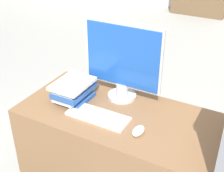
{
  "coord_description": "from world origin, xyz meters",
  "views": [
    {
      "loc": [
        0.7,
        -1.08,
        1.84
      ],
      "look_at": [
        -0.04,
        0.27,
        0.97
      ],
      "focal_mm": 50.0,
      "sensor_mm": 36.0,
      "label": 1
    }
  ],
  "objects": [
    {
      "name": "mouse",
      "position": [
        0.17,
        0.18,
        0.79
      ],
      "size": [
        0.06,
        0.1,
        0.03
      ],
      "color": "silver",
      "rests_on": "desk"
    },
    {
      "name": "book_stack",
      "position": [
        -0.33,
        0.29,
        0.85
      ],
      "size": [
        0.2,
        0.28,
        0.14
      ],
      "color": "#285199",
      "rests_on": "desk"
    },
    {
      "name": "monitor",
      "position": [
        -0.07,
        0.47,
        1.03
      ],
      "size": [
        0.51,
        0.18,
        0.5
      ],
      "color": "#B7B7BC",
      "rests_on": "desk"
    },
    {
      "name": "desk",
      "position": [
        0.0,
        0.3,
        0.39
      ],
      "size": [
        1.22,
        0.6,
        0.78
      ],
      "color": "brown",
      "rests_on": "ground_plane"
    },
    {
      "name": "carrel_divider",
      "position": [
        0.64,
        0.29,
        0.62
      ],
      "size": [
        0.07,
        0.59,
        1.22
      ],
      "color": "slate",
      "rests_on": "ground_plane"
    },
    {
      "name": "keyboard",
      "position": [
        -0.09,
        0.2,
        0.78
      ],
      "size": [
        0.37,
        0.14,
        0.02
      ],
      "color": "white",
      "rests_on": "desk"
    }
  ]
}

